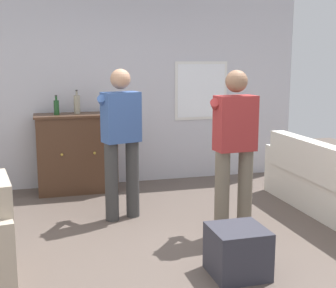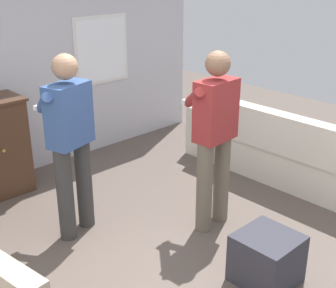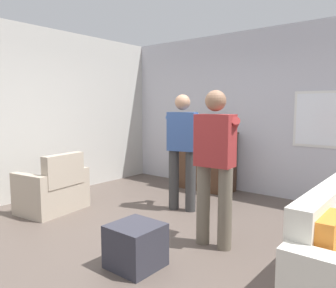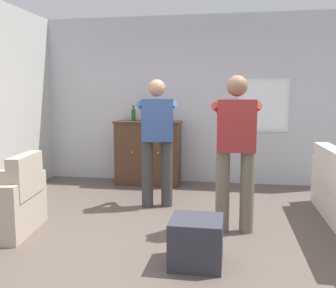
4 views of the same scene
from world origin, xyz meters
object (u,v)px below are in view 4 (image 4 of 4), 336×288
at_px(armchair, 6,206).
at_px(ottoman, 196,241).
at_px(sideboard_cabinet, 148,153).
at_px(bottle_wine_green, 150,113).
at_px(bottle_liquor_amber, 133,115).
at_px(person_standing_left, 157,137).
at_px(person_standing_right, 236,146).

height_order(armchair, ottoman, armchair).
bearing_deg(sideboard_cabinet, bottle_wine_green, 62.36).
xyz_separation_m(sideboard_cabinet, bottle_liquor_amber, (-0.24, -0.01, 0.63)).
distance_m(bottle_wine_green, person_standing_left, 1.36).
bearing_deg(ottoman, armchair, 168.05).
distance_m(armchair, bottle_wine_green, 2.86).
relative_size(sideboard_cabinet, bottle_liquor_amber, 4.21).
relative_size(bottle_liquor_amber, person_standing_left, 0.15).
height_order(bottle_wine_green, ottoman, bottle_wine_green).
bearing_deg(person_standing_left, bottle_liquor_amber, 117.61).
height_order(bottle_liquor_amber, ottoman, bottle_liquor_amber).
height_order(bottle_wine_green, person_standing_left, person_standing_left).
relative_size(sideboard_cabinet, ottoman, 2.41).
xyz_separation_m(bottle_wine_green, ottoman, (1.05, -2.95, -0.98)).
bearing_deg(person_standing_left, bottle_wine_green, 105.98).
height_order(armchair, person_standing_right, person_standing_right).
height_order(sideboard_cabinet, ottoman, sideboard_cabinet).
distance_m(person_standing_left, person_standing_right, 1.28).
bearing_deg(ottoman, sideboard_cabinet, 110.39).
distance_m(sideboard_cabinet, bottle_wine_green, 0.66).
relative_size(armchair, bottle_wine_green, 3.04).
relative_size(bottle_wine_green, person_standing_left, 0.19).
distance_m(armchair, sideboard_cabinet, 2.67).
distance_m(armchair, person_standing_right, 2.55).
bearing_deg(sideboard_cabinet, bottle_liquor_amber, -177.21).
bearing_deg(bottle_liquor_amber, ottoman, -65.39).
bearing_deg(sideboard_cabinet, person_standing_left, -72.26).
bearing_deg(ottoman, bottle_liquor_amber, 114.61).
bearing_deg(bottle_wine_green, sideboard_cabinet, -117.64).
relative_size(armchair, bottle_liquor_amber, 3.72).
relative_size(sideboard_cabinet, person_standing_right, 0.65).
distance_m(sideboard_cabinet, bottle_liquor_amber, 0.68).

